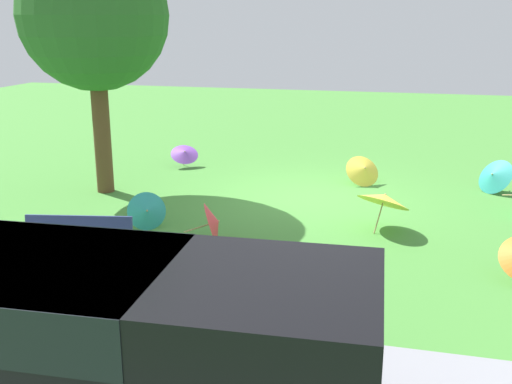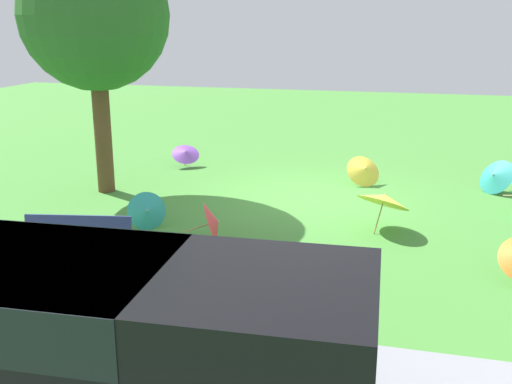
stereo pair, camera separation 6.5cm
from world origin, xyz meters
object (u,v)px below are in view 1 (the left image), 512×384
object	(u,v)px
shade_tree	(94,17)
parasol_yellow_0	(364,170)
parasol_yellow_1	(384,199)
parasol_purple_1	(185,153)
parasol_teal_2	(494,175)
parasol_red_0	(215,222)
park_bench	(83,241)
parasol_teal_0	(147,211)
van_dark	(112,327)

from	to	relation	value
shade_tree	parasol_yellow_0	xyz separation A→B (m)	(-5.49, -1.93, -3.37)
parasol_yellow_1	parasol_purple_1	size ratio (longest dim) A/B	1.37
parasol_purple_1	parasol_teal_2	bearing A→B (deg)	175.47
parasol_red_0	parasol_purple_1	size ratio (longest dim) A/B	0.86
park_bench	parasol_yellow_1	world-z (taller)	park_bench
parasol_teal_0	parasol_teal_2	bearing A→B (deg)	-147.29
parasol_teal_2	shade_tree	bearing A→B (deg)	13.39
park_bench	parasol_purple_1	size ratio (longest dim) A/B	1.77
parasol_purple_1	park_bench	bearing A→B (deg)	97.38
parasol_yellow_1	parasol_red_0	bearing A→B (deg)	26.68
van_dark	shade_tree	bearing A→B (deg)	-61.79
parasol_yellow_0	parasol_teal_2	distance (m)	2.81
parasol_red_0	van_dark	bearing A→B (deg)	96.02
shade_tree	parasol_yellow_1	distance (m)	6.93
parasol_red_0	parasol_teal_2	size ratio (longest dim) A/B	0.81
parasol_teal_2	park_bench	bearing A→B (deg)	42.72
van_dark	parasol_yellow_0	world-z (taller)	van_dark
park_bench	parasol_yellow_1	xyz separation A→B (m)	(-4.31, -2.94, 0.12)
van_dark	shade_tree	world-z (taller)	shade_tree
parasol_red_0	parasol_yellow_0	size ratio (longest dim) A/B	0.80
van_dark	parasol_red_0	size ratio (longest dim) A/B	5.82
parasol_teal_0	parasol_red_0	bearing A→B (deg)	164.77
parasol_red_0	parasol_teal_0	bearing A→B (deg)	-15.23
parasol_yellow_0	van_dark	bearing A→B (deg)	79.59
parasol_red_0	parasol_yellow_1	xyz separation A→B (m)	(-2.74, -1.38, 0.22)
parasol_red_0	parasol_teal_0	distance (m)	1.46
van_dark	parasol_yellow_0	size ratio (longest dim) A/B	4.65
shade_tree	parasol_purple_1	world-z (taller)	shade_tree
parasol_red_0	park_bench	bearing A→B (deg)	44.83
parasol_red_0	parasol_yellow_1	distance (m)	3.07
parasol_teal_0	parasol_yellow_1	xyz separation A→B (m)	(-4.15, -0.99, 0.24)
park_bench	parasol_red_0	bearing A→B (deg)	-135.17
parasol_yellow_0	park_bench	bearing A→B (deg)	58.14
parasol_purple_1	parasol_yellow_0	bearing A→B (deg)	172.17
shade_tree	parasol_yellow_0	bearing A→B (deg)	-160.59
parasol_teal_2	parasol_yellow_1	world-z (taller)	parasol_yellow_1
shade_tree	van_dark	bearing A→B (deg)	118.21
van_dark	parasol_red_0	xyz separation A→B (m)	(0.49, -4.62, -0.54)
parasol_teal_0	parasol_yellow_0	bearing A→B (deg)	-131.31
shade_tree	parasol_teal_0	bearing A→B (deg)	132.32
van_dark	shade_tree	distance (m)	8.56
parasol_red_0	parasol_purple_1	bearing A→B (deg)	-64.34
parasol_teal_0	parasol_purple_1	world-z (taller)	parasol_teal_0
van_dark	parasol_teal_2	bearing A→B (deg)	-116.21
shade_tree	parasol_purple_1	bearing A→B (deg)	-109.38
parasol_teal_2	parasol_purple_1	size ratio (longest dim) A/B	1.07
park_bench	parasol_red_0	world-z (taller)	park_bench
parasol_yellow_0	parasol_yellow_1	bearing A→B (deg)	100.87
parasol_yellow_0	parasol_purple_1	distance (m)	4.63
parasol_yellow_1	parasol_teal_0	bearing A→B (deg)	13.48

